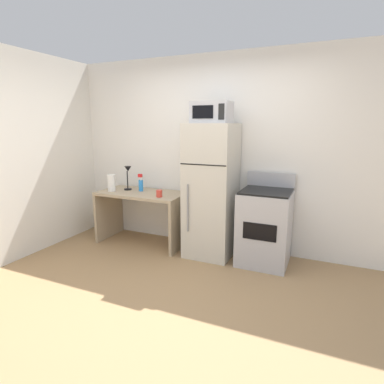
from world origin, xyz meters
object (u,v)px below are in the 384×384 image
object	(u,v)px
desk	(142,207)
desk_lamp	(128,174)
coffee_mug	(159,194)
spray_bottle	(141,184)
oven_range	(265,227)
refrigerator	(211,191)
paper_towel_roll	(111,183)
microwave	(212,112)

from	to	relation	value
desk	desk_lamp	size ratio (longest dim) A/B	3.54
desk	coffee_mug	size ratio (longest dim) A/B	13.14
spray_bottle	oven_range	world-z (taller)	oven_range
refrigerator	oven_range	bearing A→B (deg)	0.61
spray_bottle	oven_range	size ratio (longest dim) A/B	0.23
desk	refrigerator	world-z (taller)	refrigerator
spray_bottle	oven_range	bearing A→B (deg)	-1.34
desk	refrigerator	size ratio (longest dim) A/B	0.73
spray_bottle	oven_range	distance (m)	1.84
coffee_mug	paper_towel_roll	bearing A→B (deg)	176.10
desk_lamp	microwave	size ratio (longest dim) A/B	0.77
desk_lamp	spray_bottle	size ratio (longest dim) A/B	1.42
coffee_mug	spray_bottle	bearing A→B (deg)	152.04
desk_lamp	microwave	bearing A→B (deg)	-2.27
spray_bottle	paper_towel_roll	bearing A→B (deg)	-155.57
desk	oven_range	distance (m)	1.75
spray_bottle	coffee_mug	distance (m)	0.49
desk	paper_towel_roll	size ratio (longest dim) A/B	5.20
desk	spray_bottle	world-z (taller)	spray_bottle
microwave	oven_range	bearing A→B (deg)	2.34
desk	spray_bottle	distance (m)	0.33
desk_lamp	spray_bottle	xyz separation A→B (m)	(0.20, 0.02, -0.14)
spray_bottle	refrigerator	distance (m)	1.10
spray_bottle	coffee_mug	xyz separation A→B (m)	(0.43, -0.23, -0.05)
paper_towel_roll	refrigerator	distance (m)	1.49
microwave	refrigerator	bearing A→B (deg)	90.33
coffee_mug	microwave	bearing A→B (deg)	13.46
spray_bottle	microwave	world-z (taller)	microwave
desk_lamp	coffee_mug	size ratio (longest dim) A/B	3.72
spray_bottle	microwave	bearing A→B (deg)	-3.68
desk	coffee_mug	bearing A→B (deg)	-24.07
desk	microwave	distance (m)	1.67
spray_bottle	refrigerator	xyz separation A→B (m)	(1.10, -0.05, 0.00)
paper_towel_roll	refrigerator	world-z (taller)	refrigerator
desk_lamp	spray_bottle	world-z (taller)	desk_lamp
coffee_mug	refrigerator	world-z (taller)	refrigerator
coffee_mug	oven_range	bearing A→B (deg)	7.84
desk	paper_towel_roll	distance (m)	0.57
desk_lamp	coffee_mug	xyz separation A→B (m)	(0.64, -0.21, -0.19)
coffee_mug	oven_range	xyz separation A→B (m)	(1.37, 0.19, -0.33)
paper_towel_roll	refrigerator	xyz separation A→B (m)	(1.48, 0.12, -0.02)
microwave	oven_range	size ratio (longest dim) A/B	0.42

